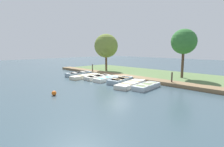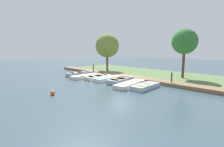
{
  "view_description": "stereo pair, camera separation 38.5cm",
  "coord_description": "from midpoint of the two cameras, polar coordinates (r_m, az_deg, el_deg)",
  "views": [
    {
      "loc": [
        12.4,
        11.3,
        3.08
      ],
      "look_at": [
        0.42,
        -0.48,
        0.65
      ],
      "focal_mm": 28.0,
      "sensor_mm": 36.0,
      "label": 1
    },
    {
      "loc": [
        12.12,
        11.57,
        3.08
      ],
      "look_at": [
        0.42,
        -0.48,
        0.65
      ],
      "focal_mm": 28.0,
      "sensor_mm": 36.0,
      "label": 2
    }
  ],
  "objects": [
    {
      "name": "dock_walkway",
      "position": [
        18.07,
        5.86,
        -1.15
      ],
      "size": [
        1.28,
        23.98,
        0.3
      ],
      "color": "brown",
      "rests_on": "ground_plane"
    },
    {
      "name": "rowboat_2",
      "position": [
        17.65,
        -3.96,
        -1.23
      ],
      "size": [
        2.81,
        1.16,
        0.38
      ],
      "rotation": [
        0.0,
        0.0,
        -0.05
      ],
      "color": "beige",
      "rests_on": "ground_plane"
    },
    {
      "name": "shore_bank",
      "position": [
        20.92,
        12.17,
        -0.18
      ],
      "size": [
        8.0,
        24.0,
        0.17
      ],
      "color": "#567042",
      "rests_on": "ground_plane"
    },
    {
      "name": "rowboat_1",
      "position": [
        18.49,
        -7.98,
        -0.88
      ],
      "size": [
        3.46,
        1.19,
        0.36
      ],
      "rotation": [
        0.0,
        0.0,
        0.07
      ],
      "color": "beige",
      "rests_on": "ground_plane"
    },
    {
      "name": "rowboat_6",
      "position": [
        13.75,
        11.67,
        -4.11
      ],
      "size": [
        2.83,
        1.23,
        0.37
      ],
      "rotation": [
        0.0,
        0.0,
        0.08
      ],
      "color": "#B2BCC1",
      "rests_on": "ground_plane"
    },
    {
      "name": "ground_plane",
      "position": [
        17.04,
        2.77,
        -2.19
      ],
      "size": [
        80.0,
        80.0,
        0.0
      ],
      "primitive_type": "plane",
      "color": "#384C56"
    },
    {
      "name": "mooring_post_near",
      "position": [
        21.87,
        -5.6,
        1.63
      ],
      "size": [
        0.12,
        0.12,
        1.15
      ],
      "color": "#47382D",
      "rests_on": "ground_plane"
    },
    {
      "name": "mooring_post_far",
      "position": [
        15.27,
        19.56,
        -1.68
      ],
      "size": [
        0.12,
        0.12,
        1.15
      ],
      "color": "#47382D",
      "rests_on": "ground_plane"
    },
    {
      "name": "park_tree_left",
      "position": [
        18.55,
        23.18,
        9.51
      ],
      "size": [
        2.44,
        2.44,
        4.96
      ],
      "color": "#4C3828",
      "rests_on": "ground_plane"
    },
    {
      "name": "park_tree_far_left",
      "position": [
        22.86,
        -1.09,
        8.99
      ],
      "size": [
        3.04,
        3.04,
        4.92
      ],
      "color": "brown",
      "rests_on": "ground_plane"
    },
    {
      "name": "rowboat_5",
      "position": [
        14.4,
        6.71,
        -3.47
      ],
      "size": [
        3.72,
        1.7,
        0.35
      ],
      "rotation": [
        0.0,
        0.0,
        0.18
      ],
      "color": "beige",
      "rests_on": "ground_plane"
    },
    {
      "name": "rowboat_3",
      "position": [
        16.73,
        -1.02,
        -1.74
      ],
      "size": [
        2.87,
        1.15,
        0.37
      ],
      "rotation": [
        0.0,
        0.0,
        0.05
      ],
      "color": "silver",
      "rests_on": "ground_plane"
    },
    {
      "name": "rowboat_0",
      "position": [
        20.01,
        -10.04,
        -0.11
      ],
      "size": [
        3.03,
        1.15,
        0.44
      ],
      "rotation": [
        0.0,
        0.0,
        0.04
      ],
      "color": "#8C9EA8",
      "rests_on": "ground_plane"
    },
    {
      "name": "rowboat_4",
      "position": [
        15.79,
        3.39,
        -2.26
      ],
      "size": [
        3.08,
        1.69,
        0.42
      ],
      "rotation": [
        0.0,
        0.0,
        0.21
      ],
      "color": "#8C9EA8",
      "rests_on": "ground_plane"
    },
    {
      "name": "buoy",
      "position": [
        12.23,
        -18.0,
        -6.01
      ],
      "size": [
        0.32,
        0.32,
        0.32
      ],
      "color": "orange",
      "rests_on": "ground_plane"
    }
  ]
}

